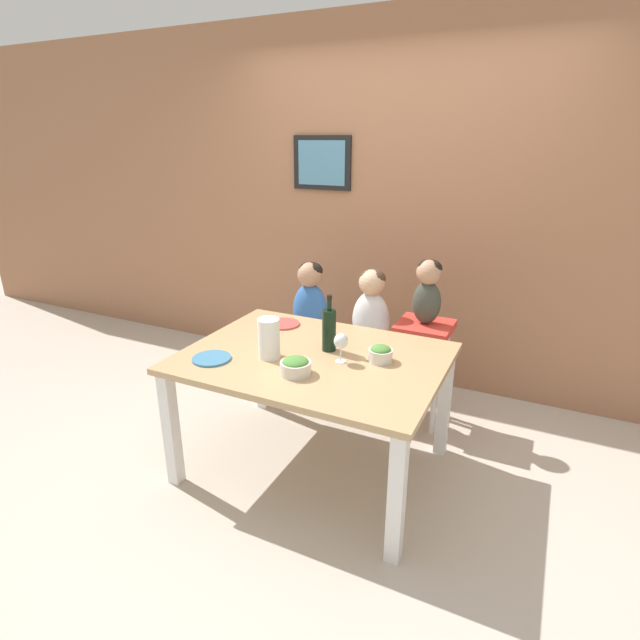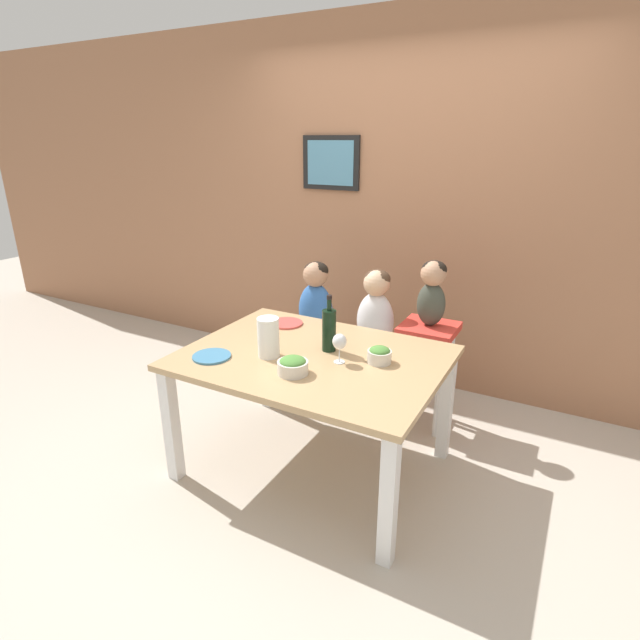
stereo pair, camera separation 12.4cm
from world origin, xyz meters
name	(u,v)px [view 2 (the right image)]	position (x,y,z in m)	size (l,w,h in m)	color
ground_plane	(314,465)	(0.00, 0.00, 0.00)	(14.00, 14.00, 0.00)	#BCB2A3
wall_back	(406,209)	(0.00, 1.41, 1.35)	(10.00, 0.09, 2.70)	#9E6B4C
dining_table	(313,370)	(0.00, 0.00, 0.63)	(1.41, 1.06, 0.73)	tan
chair_far_left	(316,346)	(-0.42, 0.79, 0.40)	(0.41, 0.40, 0.47)	silver
chair_far_center	(374,358)	(0.04, 0.79, 0.40)	(0.41, 0.40, 0.47)	silver
chair_right_highchair	(427,347)	(0.42, 0.79, 0.56)	(0.35, 0.34, 0.72)	silver
person_child_left	(316,299)	(-0.42, 0.79, 0.76)	(0.26, 0.19, 0.56)	#3366B2
person_child_center	(376,309)	(0.04, 0.79, 0.76)	(0.26, 0.19, 0.56)	silver
person_baby_right	(432,288)	(0.42, 0.79, 0.96)	(0.18, 0.17, 0.42)	#3D4238
wine_bottle	(329,329)	(0.05, 0.10, 0.85)	(0.08, 0.08, 0.32)	black
paper_towel_roll	(268,337)	(-0.21, -0.13, 0.84)	(0.12, 0.12, 0.22)	white
wine_glass_near	(339,342)	(0.17, -0.02, 0.84)	(0.08, 0.08, 0.16)	white
salad_bowl_large	(293,365)	(0.02, -0.25, 0.77)	(0.16, 0.16, 0.09)	silver
salad_bowl_small	(379,355)	(0.36, 0.09, 0.77)	(0.13, 0.13, 0.09)	silver
dinner_plate_front_left	(212,356)	(-0.47, -0.29, 0.73)	(0.21, 0.21, 0.01)	teal
dinner_plate_back_left	(286,323)	(-0.39, 0.34, 0.73)	(0.21, 0.21, 0.01)	#D14C47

